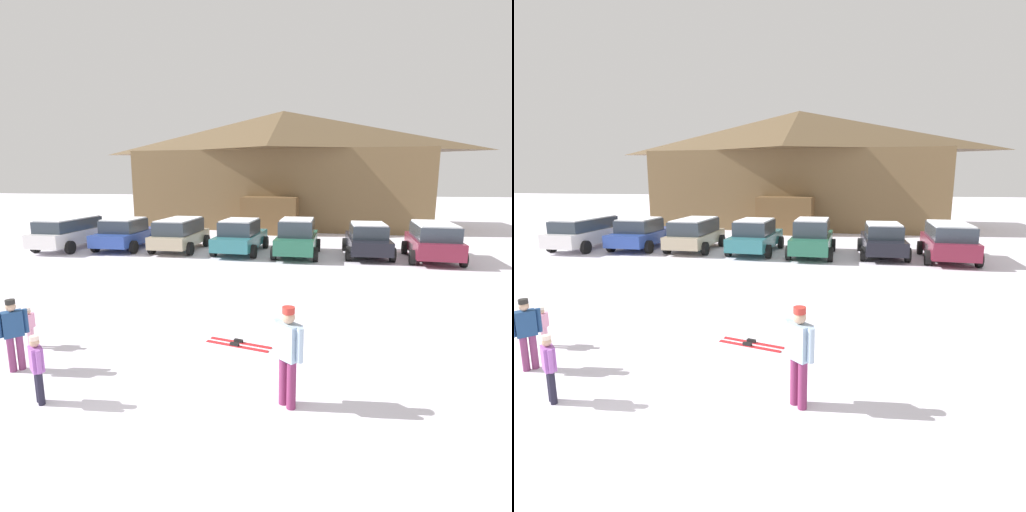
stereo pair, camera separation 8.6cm
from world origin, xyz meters
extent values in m
cube|color=brown|center=(-0.85, 28.17, 2.75)|extent=(20.89, 9.69, 5.51)
pyramid|color=brown|center=(-0.85, 28.17, 7.03)|extent=(21.51, 10.31, 3.04)
cube|color=brown|center=(-1.04, 22.80, 1.20)|extent=(3.66, 1.93, 2.40)
cube|color=silver|center=(-10.41, 15.43, 0.65)|extent=(1.79, 4.75, 0.67)
cube|color=#2D3842|center=(-10.41, 15.34, 1.27)|extent=(1.57, 3.61, 0.56)
cube|color=white|center=(-10.41, 15.34, 1.58)|extent=(1.46, 3.43, 0.06)
cylinder|color=black|center=(-11.34, 16.91, 0.32)|extent=(0.22, 0.64, 0.64)
cylinder|color=black|center=(-9.45, 16.89, 0.32)|extent=(0.22, 0.64, 0.64)
cylinder|color=black|center=(-11.37, 13.97, 0.32)|extent=(0.22, 0.64, 0.64)
cylinder|color=black|center=(-9.47, 13.96, 0.32)|extent=(0.22, 0.64, 0.64)
cube|color=#28449B|center=(-7.53, 15.88, 0.62)|extent=(1.90, 4.12, 0.60)
cube|color=#2D3842|center=(-7.53, 15.68, 1.23)|extent=(1.67, 2.14, 0.61)
cube|color=white|center=(-7.53, 15.68, 1.56)|extent=(1.56, 2.04, 0.06)
cylinder|color=black|center=(-8.55, 17.15, 0.32)|extent=(0.22, 0.64, 0.64)
cylinder|color=black|center=(-6.52, 17.16, 0.32)|extent=(0.22, 0.64, 0.64)
cylinder|color=black|center=(-8.54, 14.60, 0.32)|extent=(0.22, 0.64, 0.64)
cylinder|color=black|center=(-6.51, 14.61, 0.32)|extent=(0.22, 0.64, 0.64)
cube|color=tan|center=(-4.61, 15.92, 0.61)|extent=(1.84, 4.10, 0.58)
cube|color=#2D3842|center=(-4.61, 15.84, 1.23)|extent=(1.61, 3.12, 0.65)
cube|color=white|center=(-4.61, 15.84, 1.58)|extent=(1.50, 2.96, 0.06)
cylinder|color=black|center=(-5.56, 17.19, 0.32)|extent=(0.23, 0.64, 0.64)
cylinder|color=black|center=(-3.62, 17.18, 0.32)|extent=(0.23, 0.64, 0.64)
cylinder|color=black|center=(-5.59, 14.66, 0.32)|extent=(0.23, 0.64, 0.64)
cylinder|color=black|center=(-3.65, 14.65, 0.32)|extent=(0.23, 0.64, 0.64)
cube|color=#2C7179|center=(-1.45, 15.89, 0.62)|extent=(1.99, 4.45, 0.61)
cube|color=#2D3842|center=(-1.46, 15.67, 1.26)|extent=(1.68, 2.34, 0.66)
cube|color=white|center=(-1.46, 15.67, 1.62)|extent=(1.56, 2.23, 0.06)
cylinder|color=black|center=(-2.35, 17.29, 0.32)|extent=(0.25, 0.65, 0.64)
cylinder|color=black|center=(-0.43, 17.19, 0.32)|extent=(0.25, 0.65, 0.64)
cylinder|color=black|center=(-2.48, 14.58, 0.32)|extent=(0.25, 0.65, 0.64)
cylinder|color=black|center=(-0.56, 14.49, 0.32)|extent=(0.25, 0.65, 0.64)
cube|color=#24634B|center=(1.34, 15.56, 0.66)|extent=(1.77, 4.11, 0.67)
cube|color=#2D3842|center=(1.34, 15.35, 1.35)|extent=(1.54, 2.15, 0.72)
cube|color=white|center=(1.34, 15.35, 1.74)|extent=(1.44, 2.04, 0.06)
cylinder|color=black|center=(0.43, 16.84, 0.32)|extent=(0.23, 0.64, 0.64)
cylinder|color=black|center=(2.29, 16.81, 0.32)|extent=(0.23, 0.64, 0.64)
cylinder|color=black|center=(0.40, 14.30, 0.32)|extent=(0.23, 0.64, 0.64)
cylinder|color=black|center=(2.26, 14.28, 0.32)|extent=(0.23, 0.64, 0.64)
cube|color=black|center=(4.59, 16.06, 0.62)|extent=(1.87, 4.18, 0.60)
cube|color=#2D3842|center=(4.60, 15.85, 1.22)|extent=(1.61, 2.19, 0.59)
cube|color=white|center=(4.60, 15.85, 1.54)|extent=(1.50, 2.08, 0.06)
cylinder|color=black|center=(3.61, 17.31, 0.32)|extent=(0.24, 0.65, 0.64)
cylinder|color=black|center=(5.51, 17.37, 0.32)|extent=(0.24, 0.65, 0.64)
cylinder|color=black|center=(3.68, 14.75, 0.32)|extent=(0.24, 0.65, 0.64)
cylinder|color=black|center=(5.58, 14.81, 0.32)|extent=(0.24, 0.65, 0.64)
cube|color=maroon|center=(7.36, 15.56, 0.67)|extent=(2.03, 4.15, 0.70)
cube|color=#2D3842|center=(7.36, 15.48, 1.32)|extent=(1.76, 3.17, 0.61)
cube|color=white|center=(7.36, 15.48, 1.65)|extent=(1.65, 3.01, 0.06)
cylinder|color=black|center=(6.42, 16.87, 0.32)|extent=(0.25, 0.65, 0.64)
cylinder|color=black|center=(8.41, 16.78, 0.32)|extent=(0.25, 0.65, 0.64)
cylinder|color=black|center=(6.31, 14.35, 0.32)|extent=(0.25, 0.65, 0.64)
cylinder|color=black|center=(8.30, 14.26, 0.32)|extent=(0.25, 0.65, 0.64)
cylinder|color=#772953|center=(2.30, 2.72, 0.41)|extent=(0.15, 0.15, 0.82)
cylinder|color=#772953|center=(2.16, 2.83, 0.41)|extent=(0.15, 0.15, 0.82)
cube|color=#A2BDD7|center=(2.23, 2.78, 1.11)|extent=(0.46, 0.44, 0.58)
cylinder|color=#A2BDD7|center=(2.42, 2.62, 1.12)|extent=(0.11, 0.11, 0.55)
cylinder|color=#A2BDD7|center=(2.03, 2.94, 1.12)|extent=(0.11, 0.11, 0.55)
sphere|color=tan|center=(2.23, 2.78, 1.50)|extent=(0.21, 0.21, 0.21)
cylinder|color=#BD332C|center=(2.23, 2.78, 1.62)|extent=(0.20, 0.20, 0.10)
cylinder|color=#1E1C2D|center=(-1.79, 2.17, 0.29)|extent=(0.10, 0.10, 0.57)
cylinder|color=#1E1C2D|center=(-1.70, 2.09, 0.29)|extent=(0.10, 0.10, 0.57)
cube|color=#9553A9|center=(-1.75, 2.13, 0.77)|extent=(0.32, 0.31, 0.40)
cylinder|color=#9553A9|center=(-1.88, 2.24, 0.78)|extent=(0.08, 0.08, 0.38)
cylinder|color=#9553A9|center=(-1.61, 2.02, 0.78)|extent=(0.08, 0.08, 0.38)
sphere|color=tan|center=(-1.75, 2.13, 1.05)|extent=(0.15, 0.15, 0.15)
cylinder|color=beige|center=(-1.75, 2.13, 1.13)|extent=(0.14, 0.14, 0.07)
cylinder|color=#EAAAC5|center=(-3.49, 4.10, 0.22)|extent=(0.08, 0.08, 0.44)
cylinder|color=#EAAAC5|center=(-3.48, 4.00, 0.22)|extent=(0.08, 0.08, 0.44)
cube|color=#ED9AC0|center=(-3.49, 4.05, 0.59)|extent=(0.14, 0.22, 0.31)
cylinder|color=#ED9AC0|center=(-3.50, 4.18, 0.60)|extent=(0.06, 0.06, 0.29)
cylinder|color=#ED9AC0|center=(-3.48, 3.91, 0.60)|extent=(0.06, 0.06, 0.29)
sphere|color=tan|center=(-3.49, 4.05, 0.81)|extent=(0.11, 0.11, 0.11)
cylinder|color=beige|center=(-3.49, 4.05, 0.87)|extent=(0.11, 0.11, 0.05)
cylinder|color=#7B3563|center=(-3.02, 3.00, 0.35)|extent=(0.13, 0.13, 0.69)
cylinder|color=#7B3563|center=(-2.92, 3.11, 0.35)|extent=(0.13, 0.13, 0.69)
cube|color=navy|center=(-2.97, 3.06, 0.94)|extent=(0.37, 0.39, 0.49)
cylinder|color=navy|center=(-2.83, 3.22, 0.95)|extent=(0.09, 0.09, 0.46)
sphere|color=tan|center=(-2.97, 3.06, 1.27)|extent=(0.18, 0.18, 0.18)
cylinder|color=#262523|center=(-2.97, 3.06, 1.36)|extent=(0.17, 0.17, 0.08)
cube|color=red|center=(0.94, 5.07, 0.01)|extent=(1.46, 0.41, 0.02)
cube|color=black|center=(0.90, 5.08, 0.05)|extent=(0.21, 0.12, 0.06)
cube|color=red|center=(0.90, 4.87, 0.01)|extent=(1.46, 0.41, 0.02)
cube|color=black|center=(0.85, 4.88, 0.05)|extent=(0.21, 0.12, 0.06)
camera|label=1|loc=(2.79, -3.08, 3.62)|focal=28.00mm
camera|label=2|loc=(2.88, -3.06, 3.62)|focal=28.00mm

